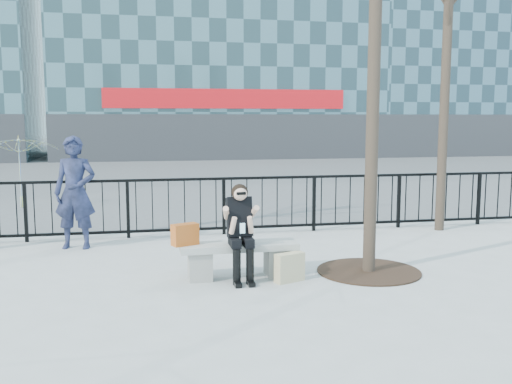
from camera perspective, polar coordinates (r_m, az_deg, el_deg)
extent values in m
plane|color=gray|center=(8.14, -1.70, -8.50)|extent=(120.00, 120.00, 0.00)
cube|color=#474747|center=(22.87, -7.83, 1.79)|extent=(60.00, 23.00, 0.01)
cube|color=black|center=(10.86, -4.30, 1.32)|extent=(14.00, 0.05, 0.05)
cube|color=black|center=(11.00, -4.25, -3.65)|extent=(14.00, 0.05, 0.05)
cube|color=#2D2D30|center=(30.01, -2.89, 5.48)|extent=(18.00, 0.08, 2.40)
cube|color=#AF0B11|center=(29.94, -2.90, 9.30)|extent=(12.60, 0.12, 1.00)
cylinder|color=black|center=(8.39, 11.87, 17.69)|extent=(0.18, 0.18, 7.50)
cylinder|color=black|center=(11.89, 18.53, 13.18)|extent=(0.18, 0.18, 7.00)
cylinder|color=black|center=(8.55, 11.20, -7.77)|extent=(1.50, 1.50, 0.02)
cube|color=slate|center=(8.02, -5.62, -7.29)|extent=(0.32, 0.38, 0.40)
cube|color=slate|center=(8.19, 2.12, -6.95)|extent=(0.32, 0.38, 0.40)
cube|color=gray|center=(8.03, -1.71, -5.44)|extent=(1.65, 0.46, 0.09)
cube|color=#B54E16|center=(7.92, -7.12, -4.24)|extent=(0.40, 0.30, 0.30)
cube|color=beige|center=(7.89, 3.38, -7.53)|extent=(0.45, 0.30, 0.40)
imported|color=black|center=(10.19, -17.64, -0.05)|extent=(0.78, 0.59, 1.93)
imported|color=yellow|center=(15.20, -22.63, 1.85)|extent=(2.58, 2.61, 1.80)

